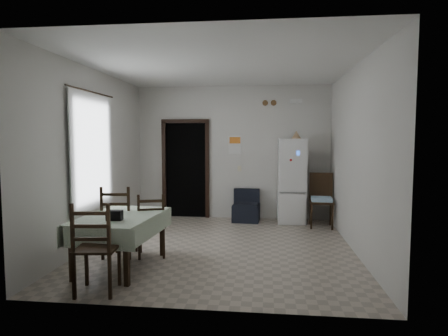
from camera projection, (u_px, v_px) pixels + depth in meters
name	position (u px, v px, depth m)	size (l,w,h in m)	color
ground	(221.00, 247.00, 6.10)	(4.50, 4.50, 0.00)	#A79888
ceiling	(221.00, 66.00, 5.86)	(4.20, 4.50, 0.02)	white
wall_back	(233.00, 153.00, 8.21)	(4.20, 0.02, 2.90)	silver
wall_front	(194.00, 170.00, 3.75)	(4.20, 0.02, 2.90)	silver
wall_left	(95.00, 157.00, 6.21)	(0.02, 4.50, 2.90)	silver
wall_right	(356.00, 159.00, 5.75)	(0.02, 4.50, 2.90)	silver
doorway	(188.00, 169.00, 8.56)	(1.06, 0.52, 2.22)	black
window_recess	(86.00, 152.00, 6.01)	(0.10, 1.20, 1.60)	silver
curtain	(93.00, 152.00, 6.00)	(0.02, 1.45, 1.85)	silver
curtain_rod	(92.00, 92.00, 5.92)	(0.02, 0.02, 1.60)	black
calendar	(235.00, 145.00, 8.18)	(0.28, 0.02, 0.40)	white
calendar_image	(235.00, 140.00, 8.16)	(0.24, 0.01, 0.14)	orange
light_switch	(239.00, 169.00, 8.21)	(0.08, 0.02, 0.12)	beige
vent_left	(265.00, 103.00, 8.03)	(0.12, 0.12, 0.03)	brown
vent_right	(274.00, 103.00, 8.01)	(0.12, 0.12, 0.03)	brown
emergency_light	(296.00, 101.00, 7.93)	(0.25, 0.07, 0.09)	white
fridge	(292.00, 181.00, 7.80)	(0.57, 0.57, 1.76)	white
tan_cone	(296.00, 135.00, 7.64)	(0.19, 0.19, 0.16)	tan
navy_seat	(246.00, 206.00, 7.95)	(0.56, 0.54, 0.67)	black
corner_chair	(321.00, 201.00, 7.40)	(0.46, 0.46, 1.07)	black
dining_table	(122.00, 241.00, 5.11)	(0.92, 1.39, 0.72)	#ABBDA2
black_bag	(115.00, 215.00, 4.77)	(0.20, 0.12, 0.13)	black
dining_chair_far_left	(119.00, 221.00, 5.61)	(0.46, 0.46, 1.07)	black
dining_chair_far_right	(152.00, 224.00, 5.61)	(0.41, 0.41, 0.96)	black
dining_chair_near_head	(97.00, 247.00, 4.27)	(0.46, 0.46, 1.07)	black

